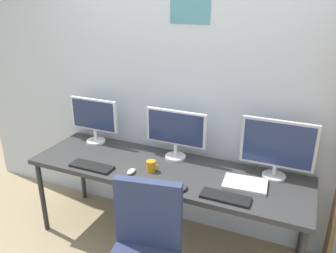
# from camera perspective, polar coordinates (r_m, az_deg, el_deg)

# --- Properties ---
(wall_back) EXTENTS (4.69, 0.11, 2.60)m
(wall_back) POSITION_cam_1_polar(r_m,az_deg,el_deg) (2.93, 2.94, 6.28)
(wall_back) COLOR silver
(wall_back) RESTS_ON ground_plane
(desk) EXTENTS (2.29, 0.68, 0.74)m
(desk) POSITION_cam_1_polar(r_m,az_deg,el_deg) (2.80, -0.42, -7.98)
(desk) COLOR #333333
(desk) RESTS_ON ground_plane
(monitor_left) EXTENTS (0.49, 0.18, 0.43)m
(monitor_left) POSITION_cam_1_polar(r_m,az_deg,el_deg) (3.23, -12.36, 1.42)
(monitor_left) COLOR silver
(monitor_left) RESTS_ON desk
(monitor_center) EXTENTS (0.53, 0.18, 0.43)m
(monitor_center) POSITION_cam_1_polar(r_m,az_deg,el_deg) (2.84, 1.32, -0.79)
(monitor_center) COLOR silver
(monitor_center) RESTS_ON desk
(monitor_right) EXTENTS (0.55, 0.18, 0.47)m
(monitor_right) POSITION_cam_1_polar(r_m,az_deg,el_deg) (2.66, 18.01, -3.29)
(monitor_right) COLOR silver
(monitor_right) RESTS_ON desk
(keyboard_left) EXTENTS (0.37, 0.13, 0.02)m
(keyboard_left) POSITION_cam_1_polar(r_m,az_deg,el_deg) (2.85, -12.75, -6.59)
(keyboard_left) COLOR black
(keyboard_left) RESTS_ON desk
(keyboard_right) EXTENTS (0.35, 0.13, 0.02)m
(keyboard_right) POSITION_cam_1_polar(r_m,az_deg,el_deg) (2.43, 9.67, -11.71)
(keyboard_right) COLOR black
(keyboard_right) RESTS_ON desk
(mouse_left_side) EXTENTS (0.06, 0.10, 0.03)m
(mouse_left_side) POSITION_cam_1_polar(r_m,az_deg,el_deg) (2.71, -6.23, -7.55)
(mouse_left_side) COLOR silver
(mouse_left_side) RESTS_ON desk
(mouse_right_side) EXTENTS (0.06, 0.10, 0.03)m
(mouse_right_side) POSITION_cam_1_polar(r_m,az_deg,el_deg) (2.49, 2.59, -10.33)
(mouse_right_side) COLOR #38383D
(mouse_right_side) RESTS_ON desk
(laptop_closed) EXTENTS (0.34, 0.25, 0.02)m
(laptop_closed) POSITION_cam_1_polar(r_m,az_deg,el_deg) (2.61, 12.88, -9.43)
(laptop_closed) COLOR silver
(laptop_closed) RESTS_ON desk
(coffee_mug) EXTENTS (0.11, 0.08, 0.09)m
(coffee_mug) POSITION_cam_1_polar(r_m,az_deg,el_deg) (2.72, -2.83, -6.68)
(coffee_mug) COLOR orange
(coffee_mug) RESTS_ON desk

